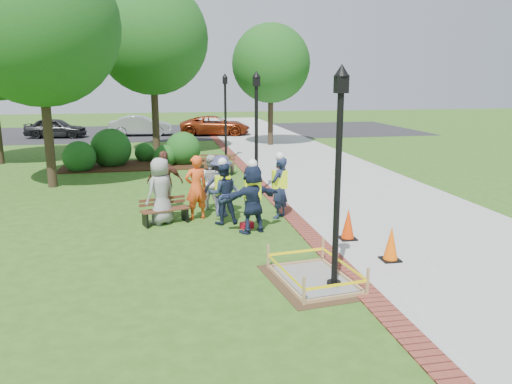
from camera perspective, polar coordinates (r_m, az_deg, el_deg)
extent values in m
plane|color=#285116|center=(12.54, -1.20, -5.76)|extent=(100.00, 100.00, 0.00)
cube|color=#9E9E99|center=(23.16, 6.80, 2.83)|extent=(6.00, 60.00, 0.02)
cube|color=maroon|center=(22.40, -1.15, 2.59)|extent=(0.50, 60.00, 0.03)
cube|color=#381E0F|center=(24.07, -13.21, 2.98)|extent=(7.00, 3.00, 0.05)
cube|color=black|center=(38.97, -8.03, 6.83)|extent=(36.00, 12.00, 0.01)
cube|color=#47331E|center=(10.31, 6.66, -10.04)|extent=(1.98, 2.50, 0.01)
cube|color=gray|center=(10.31, 6.66, -9.96)|extent=(1.42, 1.94, 0.04)
cube|color=tan|center=(10.30, 6.66, -9.86)|extent=(1.56, 2.08, 0.08)
cube|color=tan|center=(10.21, 6.70, -8.64)|extent=(1.59, 2.11, 0.55)
cube|color=yellow|center=(10.20, 6.70, -8.51)|extent=(1.54, 2.05, 0.06)
cube|color=brown|center=(14.20, -10.34, -2.00)|extent=(1.40, 0.80, 0.04)
cube|color=brown|center=(14.35, -10.65, -1.01)|extent=(1.29, 0.46, 0.22)
cube|color=black|center=(14.26, -10.30, -2.84)|extent=(1.30, 0.81, 0.39)
cube|color=#52391C|center=(21.32, -4.51, 3.26)|extent=(1.58, 0.90, 0.04)
cube|color=#52391C|center=(21.52, -4.38, 3.98)|extent=(1.45, 0.52, 0.24)
cube|color=black|center=(21.36, -4.49, 2.62)|extent=(1.46, 0.91, 0.44)
cube|color=black|center=(11.68, 15.07, -7.50)|extent=(0.41, 0.41, 0.05)
cone|color=#FF5F08|center=(11.55, 15.19, -5.62)|extent=(0.32, 0.32, 0.75)
cube|color=black|center=(12.93, 10.41, -5.27)|extent=(0.42, 0.42, 0.05)
cone|color=#DD3907|center=(12.81, 10.49, -3.52)|extent=(0.33, 0.33, 0.76)
cube|color=black|center=(22.73, 2.85, 2.75)|extent=(0.36, 0.36, 0.05)
cone|color=#FF3108|center=(22.68, 2.86, 3.63)|extent=(0.28, 0.28, 0.66)
cube|color=#AB0D1C|center=(13.65, -1.05, -3.81)|extent=(0.40, 0.32, 0.18)
cylinder|color=black|center=(9.54, 9.27, -0.04)|extent=(0.12, 0.12, 3.80)
cube|color=black|center=(9.31, 9.72, 12.05)|extent=(0.22, 0.22, 0.32)
cone|color=black|center=(9.31, 9.78, 13.59)|extent=(0.28, 0.28, 0.22)
cylinder|color=black|center=(10.11, 8.89, -10.32)|extent=(0.28, 0.28, 0.10)
cylinder|color=black|center=(17.16, 0.04, 5.81)|extent=(0.12, 0.12, 3.80)
cube|color=black|center=(17.03, 0.04, 12.51)|extent=(0.22, 0.22, 0.32)
cone|color=black|center=(17.03, 0.04, 13.35)|extent=(0.28, 0.28, 0.22)
cylinder|color=black|center=(17.48, 0.04, -0.21)|extent=(0.28, 0.28, 0.10)
cylinder|color=black|center=(25.02, -3.50, 8.00)|extent=(0.12, 0.12, 3.80)
cube|color=black|center=(24.93, -3.57, 12.59)|extent=(0.22, 0.22, 0.32)
cone|color=black|center=(24.93, -3.57, 13.16)|extent=(0.28, 0.28, 0.22)
cylinder|color=black|center=(25.24, -3.44, 3.82)|extent=(0.28, 0.28, 0.10)
cylinder|color=#3D2D1E|center=(20.06, -22.75, 7.28)|extent=(0.34, 0.34, 4.80)
sphere|color=#194914|center=(20.08, -23.62, 17.05)|extent=(5.72, 5.72, 5.72)
cylinder|color=#3D2D1E|center=(27.63, -11.48, 9.47)|extent=(0.38, 0.38, 4.99)
sphere|color=#194914|center=(27.67, -11.82, 16.86)|extent=(5.87, 5.87, 5.87)
cylinder|color=#3D2D1E|center=(30.72, 1.68, 9.13)|extent=(0.32, 0.32, 4.02)
sphere|color=#194914|center=(30.67, 1.71, 14.49)|extent=(4.67, 4.67, 4.67)
sphere|color=#194914|center=(23.44, -19.43, 2.28)|extent=(1.44, 1.44, 1.44)
sphere|color=#194914|center=(24.45, -16.13, 2.92)|extent=(1.88, 1.88, 1.88)
sphere|color=#194914|center=(23.78, -10.27, 2.95)|extent=(1.07, 1.07, 1.07)
sphere|color=#194914|center=(24.20, -8.28, 3.19)|extent=(1.67, 1.67, 1.67)
sphere|color=#194914|center=(25.34, -12.53, 3.45)|extent=(0.99, 0.99, 0.99)
imported|color=gray|center=(14.13, -10.82, 0.10)|extent=(0.71, 0.69, 1.88)
imported|color=#F7501D|center=(14.44, -6.86, 0.49)|extent=(0.69, 0.56, 1.87)
imported|color=silver|center=(15.58, -5.15, 1.14)|extent=(0.65, 0.59, 1.71)
imported|color=brown|center=(15.38, -10.36, 1.15)|extent=(0.68, 0.52, 1.88)
imported|color=#36395F|center=(14.72, -3.96, 0.69)|extent=(0.68, 0.56, 1.81)
imported|color=#171E3D|center=(13.10, -0.40, -0.80)|extent=(0.67, 0.53, 1.82)
cube|color=#D0F814|center=(13.04, -0.40, 0.30)|extent=(0.42, 0.26, 0.52)
sphere|color=white|center=(12.91, -0.41, 3.24)|extent=(0.25, 0.25, 0.25)
imported|color=#181D40|center=(14.50, 2.69, 0.48)|extent=(0.66, 0.67, 1.80)
cube|color=#D0F814|center=(14.45, 2.70, 1.47)|extent=(0.42, 0.26, 0.52)
sphere|color=white|center=(14.34, 2.73, 4.09)|extent=(0.25, 0.25, 0.25)
imported|color=#1C1C48|center=(13.92, -3.81, -0.19)|extent=(0.57, 0.38, 1.73)
cube|color=#D0F814|center=(13.87, -3.83, 0.79)|extent=(0.42, 0.26, 0.52)
sphere|color=white|center=(13.75, -3.87, 3.42)|extent=(0.25, 0.25, 0.25)
imported|color=black|center=(37.29, -21.82, 5.77)|extent=(2.56, 4.81, 1.50)
imported|color=#ADADB2|center=(36.88, -12.98, 6.29)|extent=(2.23, 4.83, 1.55)
imported|color=#913212|center=(36.45, -4.67, 6.50)|extent=(2.64, 4.87, 1.51)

